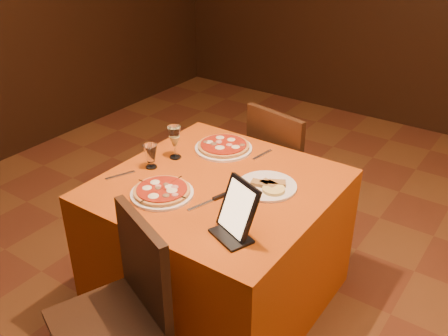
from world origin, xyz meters
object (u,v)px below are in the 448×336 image
Objects in this scene: pizza_far at (224,147)px; wine_glass at (175,142)px; chair_main_far at (291,170)px; water_glass at (151,156)px; main_table at (219,242)px; pizza_near at (162,192)px; chair_main_near at (107,324)px; tablet at (238,208)px.

wine_glass reaches higher than pizza_far.
water_glass is at bearing 77.47° from chair_main_far.
pizza_far reaches higher than main_table.
chair_main_far is at bearing 81.63° from pizza_near.
pizza_near is 0.29m from water_glass.
chair_main_far is 0.61m from pizza_far.
chair_main_near is at bearing -90.00° from main_table.
pizza_near is at bearing -59.66° from wine_glass.
wine_glass is 1.46× the size of water_glass.
chair_main_near reaches higher than water_glass.
wine_glass is (-0.35, 0.89, 0.39)m from chair_main_near.
chair_main_far is 0.90m from wine_glass.
water_glass is at bearing -175.71° from tablet.
chair_main_far is 2.78× the size of pizza_far.
pizza_far is at bearing 151.05° from tablet.
chair_main_far is 3.73× the size of tablet.
wine_glass is 0.17m from water_glass.
water_glass is 0.73m from tablet.
pizza_near is at bearing 92.64° from chair_main_far.
chair_main_far is 1.12m from pizza_near.
tablet reaches higher than wine_glass.
wine_glass is 0.76m from tablet.
wine_glass reaches higher than pizza_near.
wine_glass is at bearing 133.39° from chair_main_near.
tablet is at bearing -50.56° from pizza_far.
main_table is 4.51× the size of tablet.
main_table is at bearing 57.73° from pizza_near.
pizza_far is (-0.04, 0.57, 0.00)m from pizza_near.
chair_main_far is 7.00× the size of water_glass.
tablet is (0.50, -0.61, 0.10)m from pizza_far.
chair_main_near is (0.00, -0.80, 0.08)m from main_table.
chair_main_near reaches higher than main_table.
chair_main_far is at bearing 66.46° from water_glass.
chair_main_near is at bearing -74.29° from pizza_near.
pizza_near is at bearing 127.51° from chair_main_near.
pizza_near is 0.57m from pizza_far.
water_glass reaches higher than pizza_far.
wine_glass reaches higher than chair_main_near.
wine_glass reaches higher than water_glass.
water_glass is at bearing -101.87° from wine_glass.
water_glass reaches higher than pizza_near.
chair_main_near is 0.73m from tablet.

